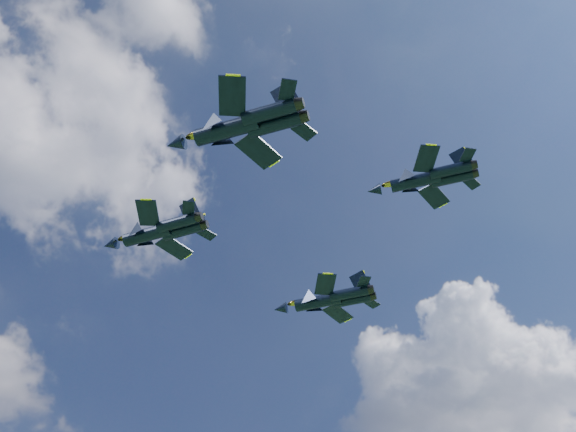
{
  "coord_description": "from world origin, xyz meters",
  "views": [
    {
      "loc": [
        -31.6,
        -43.7,
        3.0
      ],
      "look_at": [
        -0.78,
        5.44,
        59.69
      ],
      "focal_mm": 40.0,
      "sensor_mm": 36.0,
      "label": 1
    }
  ],
  "objects_px": {
    "jet_slot": "(412,182)",
    "jet_lead": "(145,235)",
    "jet_left": "(222,131)",
    "jet_right": "(315,302)"
  },
  "relations": [
    {
      "from": "jet_slot",
      "to": "jet_lead",
      "type": "bearing_deg",
      "value": 86.87
    },
    {
      "from": "jet_left",
      "to": "jet_slot",
      "type": "distance_m",
      "value": 22.88
    },
    {
      "from": "jet_left",
      "to": "jet_lead",
      "type": "bearing_deg",
      "value": 50.16
    },
    {
      "from": "jet_right",
      "to": "jet_lead",
      "type": "bearing_deg",
      "value": 132.26
    },
    {
      "from": "jet_lead",
      "to": "jet_left",
      "type": "distance_m",
      "value": 23.37
    },
    {
      "from": "jet_lead",
      "to": "jet_slot",
      "type": "height_order",
      "value": "jet_lead"
    },
    {
      "from": "jet_left",
      "to": "jet_right",
      "type": "height_order",
      "value": "jet_left"
    },
    {
      "from": "jet_left",
      "to": "jet_slot",
      "type": "height_order",
      "value": "jet_left"
    },
    {
      "from": "jet_lead",
      "to": "jet_slot",
      "type": "bearing_deg",
      "value": -89.84
    },
    {
      "from": "jet_left",
      "to": "jet_right",
      "type": "relative_size",
      "value": 1.11
    }
  ]
}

